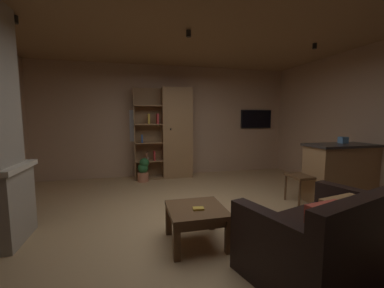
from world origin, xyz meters
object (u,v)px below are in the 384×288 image
bookshelf_cabinet (173,133)px  table_book_0 (198,209)px  coffee_table (196,215)px  potted_floor_plant (143,170)px  tissue_box (343,140)px  dining_chair (306,172)px  kitchen_bar_counter (345,173)px  wall_mounted_tv (256,119)px  leather_couch (326,241)px

bookshelf_cabinet → table_book_0: 3.31m
coffee_table → table_book_0: size_ratio=5.39×
potted_floor_plant → tissue_box: bearing=-31.4°
bookshelf_cabinet → coffee_table: (-0.25, -3.18, -0.72)m
tissue_box → coffee_table: tissue_box is taller
table_book_0 → dining_chair: (2.16, 0.93, 0.09)m
coffee_table → potted_floor_plant: size_ratio=1.23×
kitchen_bar_counter → tissue_box: tissue_box is taller
wall_mounted_tv → kitchen_bar_counter: bearing=-83.8°
dining_chair → wall_mounted_tv: bearing=81.0°
bookshelf_cabinet → table_book_0: bookshelf_cabinet is taller
leather_couch → table_book_0: 1.28m
coffee_table → potted_floor_plant: 2.94m
dining_chair → table_book_0: bearing=-156.6°
tissue_box → dining_chair: 0.88m
tissue_box → potted_floor_plant: bearing=148.6°
table_book_0 → potted_floor_plant: bearing=99.3°
tissue_box → wall_mounted_tv: bearing=96.8°
potted_floor_plant → wall_mounted_tv: 3.29m
bookshelf_cabinet → potted_floor_plant: bearing=-159.1°
coffee_table → dining_chair: 2.34m
table_book_0 → dining_chair: bearing=23.4°
bookshelf_cabinet → table_book_0: size_ratio=17.45×
leather_couch → coffee_table: size_ratio=2.51×
coffee_table → bookshelf_cabinet: bearing=85.4°
bookshelf_cabinet → tissue_box: size_ratio=17.88×
leather_couch → table_book_0: leather_couch is taller
bookshelf_cabinet → leather_couch: (0.79, -3.98, -0.75)m
tissue_box → wall_mounted_tv: (-0.30, 2.54, 0.34)m
kitchen_bar_counter → coffee_table: bearing=-165.1°
bookshelf_cabinet → tissue_box: 3.50m
coffee_table → tissue_box: bearing=16.6°
bookshelf_cabinet → leather_couch: bookshelf_cabinet is taller
potted_floor_plant → dining_chair: bearing=-37.5°
dining_chair → bookshelf_cabinet: bearing=129.6°
potted_floor_plant → bookshelf_cabinet: bearing=20.9°
tissue_box → leather_couch: size_ratio=0.07×
bookshelf_cabinet → kitchen_bar_counter: bearing=-43.0°
leather_couch → potted_floor_plant: leather_couch is taller
kitchen_bar_counter → leather_couch: bearing=-139.3°
kitchen_bar_counter → potted_floor_plant: kitchen_bar_counter is taller
bookshelf_cabinet → coffee_table: 3.27m
kitchen_bar_counter → wall_mounted_tv: 2.80m
coffee_table → table_book_0: 0.11m
coffee_table → potted_floor_plant: (-0.48, 2.90, -0.07)m
table_book_0 → potted_floor_plant: potted_floor_plant is taller
kitchen_bar_counter → table_book_0: size_ratio=11.22×
tissue_box → bookshelf_cabinet: bearing=138.4°
bookshelf_cabinet → kitchen_bar_counter: 3.60m
dining_chair → potted_floor_plant: 3.35m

